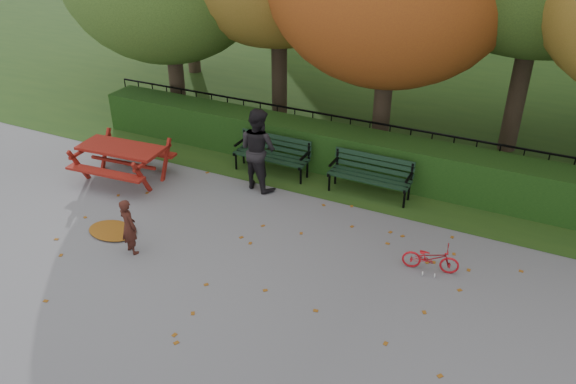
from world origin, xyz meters
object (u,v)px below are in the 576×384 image
at_px(picnic_table, 122,154).
at_px(bicycle, 431,258).
at_px(child, 129,226).
at_px(bench_right, 371,172).
at_px(adult, 258,149).
at_px(bench_left, 273,152).

height_order(picnic_table, bicycle, picnic_table).
bearing_deg(picnic_table, child, -52.19).
distance_m(bench_right, adult, 2.51).
bearing_deg(child, bench_left, -84.49).
distance_m(picnic_table, adult, 3.15).
bearing_deg(bench_right, bench_left, 180.00).
xyz_separation_m(child, adult, (0.91, 3.26, 0.38)).
bearing_deg(bench_left, adult, -85.95).
height_order(bench_left, bicycle, bench_left).
bearing_deg(picnic_table, bicycle, -7.64).
height_order(bench_left, child, child).
height_order(bench_right, child, child).
relative_size(bench_right, adult, 0.97).
height_order(child, adult, adult).
distance_m(bench_left, child, 4.15).
distance_m(child, adult, 3.41).
xyz_separation_m(bench_right, child, (-3.25, -4.06, 0.03)).
distance_m(bench_left, bench_right, 2.40).
bearing_deg(bicycle, child, 100.00).
xyz_separation_m(bench_right, adult, (-2.34, -0.80, 0.41)).
distance_m(bench_right, picnic_table, 5.61).
height_order(bench_left, adult, adult).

